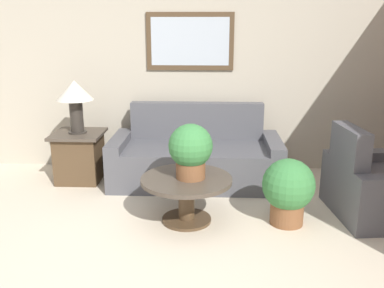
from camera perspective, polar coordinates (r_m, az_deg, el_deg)
ground_plane at (r=3.43m, az=-3.74°, el=-17.64°), size 20.00×20.00×0.00m
wall_back at (r=5.59m, az=-0.92°, el=9.90°), size 7.41×0.09×2.60m
couch_main at (r=5.22m, az=0.51°, el=-1.91°), size 2.03×0.91×0.92m
armchair at (r=4.71m, az=23.62°, el=-5.38°), size 1.01×1.05×0.92m
coffee_table at (r=4.17m, az=-0.74°, el=-6.12°), size 0.89×0.89×0.45m
side_table at (r=5.44m, az=-14.76°, el=-1.56°), size 0.60×0.60×0.61m
table_lamp at (r=5.27m, az=-15.34°, el=6.25°), size 0.44×0.44×0.63m
potted_plant_on_table at (r=4.04m, az=-0.19°, el=-0.73°), size 0.42×0.42×0.53m
potted_plant_floor at (r=4.22m, az=12.71°, el=-5.87°), size 0.50×0.50×0.65m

